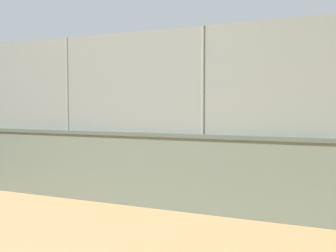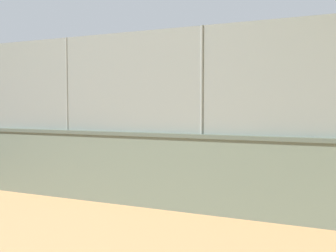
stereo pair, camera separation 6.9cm
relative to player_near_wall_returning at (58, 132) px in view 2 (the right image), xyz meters
The scene contains 6 objects.
ground_plane 10.12m from the player_near_wall_returning, 125.97° to the right, with size 260.00×260.00×0.00m, color tan.
perimeter_wall 8.38m from the player_near_wall_returning, 139.70° to the left, with size 22.73×0.39×1.54m.
fence_panel_on_wall 8.52m from the player_near_wall_returning, 139.70° to the left, with size 22.35×0.14×2.07m.
player_near_wall_returning is the anchor object (origin of this frame).
sports_ball 2.39m from the player_near_wall_returning, 129.22° to the left, with size 0.23×0.23×0.23m, color white.
courtside_bench 5.34m from the player_near_wall_returning, 140.02° to the left, with size 1.60×0.38×0.87m.
Camera 2 is at (-4.28, 20.41, 2.08)m, focal length 39.82 mm.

